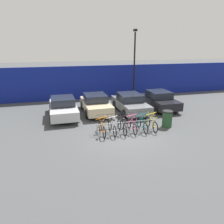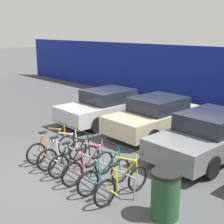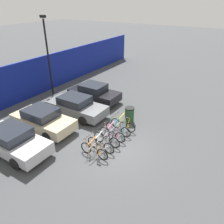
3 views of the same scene
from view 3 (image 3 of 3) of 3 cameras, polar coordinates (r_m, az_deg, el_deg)
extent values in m
plane|color=#424447|center=(12.24, 0.65, -9.33)|extent=(120.00, 120.00, 0.00)
cube|color=navy|center=(17.76, -26.65, 5.51)|extent=(36.00, 0.16, 3.07)
cylinder|color=gray|center=(12.46, -1.16, -5.49)|extent=(3.55, 0.04, 0.04)
cylinder|color=gray|center=(11.45, -6.06, -10.75)|extent=(0.04, 0.04, 0.55)
cylinder|color=gray|center=(13.90, 2.84, -3.03)|extent=(0.04, 0.04, 0.55)
torus|color=black|center=(11.26, -2.50, -11.03)|extent=(0.06, 0.66, 0.66)
torus|color=black|center=(11.76, -6.80, -9.28)|extent=(0.06, 0.66, 0.66)
cylinder|color=orange|center=(11.39, -5.41, -8.60)|extent=(0.60, 0.04, 0.76)
cylinder|color=orange|center=(11.18, -5.27, -7.41)|extent=(0.68, 0.04, 0.16)
cylinder|color=orange|center=(11.26, -4.01, -9.40)|extent=(0.14, 0.04, 0.63)
cylinder|color=orange|center=(11.15, -3.17, -9.64)|extent=(0.32, 0.03, 0.58)
cylinder|color=orange|center=(11.36, -3.35, -10.79)|extent=(0.40, 0.03, 0.08)
cylinder|color=orange|center=(11.54, -6.73, -7.98)|extent=(0.12, 0.04, 0.69)
cylinder|color=black|center=(11.31, -6.66, -6.54)|extent=(0.52, 0.03, 0.03)
cube|color=black|center=(11.01, -3.67, -8.15)|extent=(0.10, 0.22, 0.05)
torus|color=black|center=(11.65, -0.83, -9.48)|extent=(0.06, 0.66, 0.66)
torus|color=black|center=(12.14, -5.04, -7.86)|extent=(0.06, 0.66, 0.66)
cylinder|color=silver|center=(11.77, -3.66, -7.16)|extent=(0.60, 0.04, 0.76)
cylinder|color=silver|center=(11.57, -3.49, -5.98)|extent=(0.68, 0.04, 0.16)
cylinder|color=silver|center=(11.65, -2.29, -7.91)|extent=(0.14, 0.04, 0.63)
cylinder|color=silver|center=(11.54, -1.46, -8.11)|extent=(0.32, 0.03, 0.58)
cylinder|color=silver|center=(11.75, -1.66, -9.26)|extent=(0.40, 0.03, 0.08)
cylinder|color=silver|center=(11.92, -4.95, -6.58)|extent=(0.12, 0.04, 0.69)
cylinder|color=black|center=(11.70, -4.86, -5.16)|extent=(0.52, 0.03, 0.03)
cube|color=black|center=(11.41, -1.93, -6.66)|extent=(0.10, 0.22, 0.05)
torus|color=black|center=(12.05, 0.71, -8.03)|extent=(0.06, 0.66, 0.66)
torus|color=black|center=(12.53, -3.43, -6.54)|extent=(0.06, 0.66, 0.66)
cylinder|color=black|center=(12.18, -2.04, -5.81)|extent=(0.60, 0.04, 0.76)
cylinder|color=black|center=(11.98, -1.86, -4.65)|extent=(0.68, 0.04, 0.16)
cylinder|color=black|center=(12.05, -0.70, -6.52)|extent=(0.14, 0.04, 0.63)
cylinder|color=black|center=(11.95, 0.11, -6.70)|extent=(0.32, 0.03, 0.58)
cylinder|color=black|center=(12.15, -0.10, -7.83)|extent=(0.40, 0.03, 0.08)
cylinder|color=black|center=(12.32, -3.31, -5.27)|extent=(0.12, 0.04, 0.69)
cylinder|color=black|center=(12.10, -3.19, -3.88)|extent=(0.52, 0.03, 0.03)
cube|color=black|center=(11.82, -0.33, -5.29)|extent=(0.10, 0.22, 0.05)
torus|color=black|center=(12.48, 2.16, -6.65)|extent=(0.06, 0.66, 0.66)
torus|color=black|center=(12.94, -1.89, -5.26)|extent=(0.06, 0.66, 0.66)
cylinder|color=#E55993|center=(12.60, -0.51, -4.52)|extent=(0.60, 0.04, 0.76)
cylinder|color=#E55993|center=(12.41, -0.31, -3.38)|extent=(0.68, 0.04, 0.16)
cylinder|color=#E55993|center=(12.48, 0.80, -5.19)|extent=(0.14, 0.04, 0.63)
cylinder|color=#E55993|center=(12.38, 1.59, -5.36)|extent=(0.32, 0.03, 0.58)
cylinder|color=#E55993|center=(12.58, 1.37, -6.47)|extent=(0.40, 0.03, 0.08)
cylinder|color=#E55993|center=(12.74, -1.75, -4.02)|extent=(0.12, 0.04, 0.69)
cylinder|color=black|center=(12.53, -1.62, -2.65)|extent=(0.52, 0.03, 0.03)
cube|color=black|center=(12.26, 1.18, -3.98)|extent=(0.10, 0.22, 0.05)
torus|color=black|center=(12.96, 3.59, -5.27)|extent=(0.06, 0.66, 0.66)
torus|color=black|center=(13.40, -0.35, -3.99)|extent=(0.06, 0.66, 0.66)
cylinder|color=#197A7F|center=(13.07, 1.01, -3.24)|extent=(0.60, 0.04, 0.76)
cylinder|color=#197A7F|center=(12.89, 1.22, -2.12)|extent=(0.68, 0.04, 0.16)
cylinder|color=#197A7F|center=(12.96, 2.28, -3.87)|extent=(0.14, 0.04, 0.63)
cylinder|color=#197A7F|center=(12.86, 3.06, -4.02)|extent=(0.32, 0.03, 0.58)
cylinder|color=#197A7F|center=(13.05, 2.82, -5.11)|extent=(0.40, 0.03, 0.08)
cylinder|color=#197A7F|center=(13.20, -0.20, -2.76)|extent=(0.12, 0.04, 0.69)
cylinder|color=black|center=(13.00, -0.05, -1.43)|extent=(0.52, 0.03, 0.03)
cube|color=black|center=(12.74, 2.67, -2.68)|extent=(0.10, 0.22, 0.05)
torus|color=black|center=(13.41, 4.84, -4.06)|extent=(0.06, 0.66, 0.66)
torus|color=black|center=(13.84, 0.98, -2.87)|extent=(0.06, 0.66, 0.66)
cylinder|color=yellow|center=(13.52, 2.33, -2.12)|extent=(0.60, 0.04, 0.76)
cylinder|color=yellow|center=(13.35, 2.55, -1.02)|extent=(0.68, 0.04, 0.16)
cylinder|color=yellow|center=(13.41, 3.57, -2.71)|extent=(0.14, 0.04, 0.63)
cylinder|color=yellow|center=(13.32, 4.33, -2.85)|extent=(0.32, 0.03, 0.58)
cylinder|color=yellow|center=(13.50, 4.08, -3.92)|extent=(0.40, 0.03, 0.08)
cylinder|color=yellow|center=(13.65, 1.15, -1.67)|extent=(0.12, 0.04, 0.69)
cylinder|color=black|center=(13.46, 1.31, -0.36)|extent=(0.52, 0.03, 0.03)
cube|color=black|center=(13.21, 3.97, -1.55)|extent=(0.10, 0.22, 0.05)
cube|color=#B7B7BC|center=(12.78, -24.34, -7.28)|extent=(1.80, 4.24, 0.62)
cube|color=#1E232D|center=(12.57, -25.12, -4.97)|extent=(1.58, 1.95, 0.52)
cylinder|color=black|center=(14.19, -24.31, -4.84)|extent=(0.20, 0.64, 0.64)
cylinder|color=black|center=(11.69, -23.91, -12.23)|extent=(0.20, 0.64, 0.64)
cylinder|color=black|center=(12.44, -17.63, -8.33)|extent=(0.20, 0.64, 0.64)
cube|color=#C1B28E|center=(14.20, -17.52, -2.34)|extent=(1.80, 4.10, 0.62)
cube|color=#1E232D|center=(14.01, -18.12, -0.20)|extent=(1.58, 1.89, 0.52)
cylinder|color=black|center=(14.74, -22.92, -3.28)|extent=(0.20, 0.64, 0.64)
cylinder|color=black|center=(15.61, -18.02, -0.62)|extent=(0.20, 0.64, 0.64)
cylinder|color=black|center=(13.06, -16.61, -6.27)|extent=(0.20, 0.64, 0.64)
cylinder|color=black|center=(14.04, -11.56, -3.07)|extent=(0.20, 0.64, 0.64)
cube|color=slate|center=(15.41, -9.27, 1.12)|extent=(1.80, 4.35, 0.62)
cube|color=#1E232D|center=(15.24, -9.74, 3.13)|extent=(1.58, 2.00, 0.52)
cylinder|color=black|center=(15.79, -14.70, 0.20)|extent=(0.20, 0.64, 0.64)
cylinder|color=black|center=(16.86, -10.61, 2.48)|extent=(0.20, 0.64, 0.64)
cylinder|color=black|center=(14.22, -7.52, -2.27)|extent=(0.20, 0.64, 0.64)
cylinder|color=black|center=(15.41, -3.57, 0.41)|extent=(0.20, 0.64, 0.64)
cube|color=black|center=(17.42, -4.63, 4.62)|extent=(1.80, 4.07, 0.62)
cube|color=#1E232D|center=(17.27, -4.97, 6.43)|extent=(1.58, 1.87, 0.52)
cylinder|color=black|center=(17.60, -9.35, 3.71)|extent=(0.20, 0.64, 0.64)
cylinder|color=black|center=(18.81, -5.98, 5.53)|extent=(0.20, 0.64, 0.64)
cylinder|color=black|center=(16.26, -2.99, 1.97)|extent=(0.20, 0.64, 0.64)
cylinder|color=black|center=(17.56, 0.18, 4.03)|extent=(0.20, 0.64, 0.64)
cylinder|color=black|center=(18.70, -16.24, 13.12)|extent=(0.14, 0.14, 6.00)
cube|color=black|center=(18.22, -17.64, 22.72)|extent=(0.24, 0.44, 0.20)
cylinder|color=#234728|center=(14.48, 4.57, -0.82)|extent=(0.60, 0.60, 0.95)
cylinder|color=black|center=(14.24, 4.65, 1.00)|extent=(0.63, 0.63, 0.08)
camera|label=1|loc=(7.77, 74.79, -13.02)|focal=35.00mm
camera|label=2|loc=(15.39, 27.85, 11.26)|focal=50.00mm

